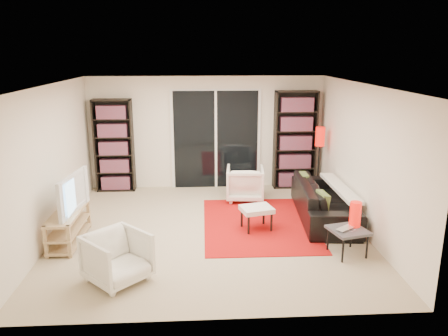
{
  "coord_description": "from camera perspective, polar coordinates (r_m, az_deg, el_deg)",
  "views": [
    {
      "loc": [
        -0.16,
        -6.77,
        2.9
      ],
      "look_at": [
        0.25,
        0.3,
        1.0
      ],
      "focal_mm": 35.0,
      "sensor_mm": 36.0,
      "label": 1
    }
  ],
  "objects": [
    {
      "name": "floor",
      "position": [
        7.36,
        -1.82,
        -8.18
      ],
      "size": [
        5.0,
        5.0,
        0.0
      ],
      "primitive_type": "plane",
      "color": "#C2B593",
      "rests_on": "ground"
    },
    {
      "name": "rug",
      "position": [
        7.65,
        4.5,
        -7.26
      ],
      "size": [
        1.9,
        2.55,
        0.01
      ],
      "primitive_type": "cube",
      "rotation": [
        0.0,
        0.0,
        -0.01
      ],
      "color": "#B70E0D",
      "rests_on": "floor"
    },
    {
      "name": "sliding_door",
      "position": [
        9.42,
        -1.07,
        3.7
      ],
      "size": [
        1.92,
        0.08,
        2.16
      ],
      "color": "white",
      "rests_on": "ground"
    },
    {
      "name": "sofa",
      "position": [
        8.0,
        12.94,
        -4.14
      ],
      "size": [
        1.05,
        2.31,
        0.66
      ],
      "primitive_type": "imported",
      "rotation": [
        0.0,
        0.0,
        1.49
      ],
      "color": "black",
      "rests_on": "floor"
    },
    {
      "name": "wall_front",
      "position": [
        4.6,
        -1.08,
        -6.71
      ],
      "size": [
        5.0,
        0.02,
        2.4
      ],
      "primitive_type": "cube",
      "color": "white",
      "rests_on": "ground"
    },
    {
      "name": "armchair_front",
      "position": [
        5.9,
        -13.76,
        -11.32
      ],
      "size": [
        1.0,
        1.0,
        0.66
      ],
      "primitive_type": "imported",
      "rotation": [
        0.0,
        0.0,
        0.78
      ],
      "color": "white",
      "rests_on": "floor"
    },
    {
      "name": "wall_left",
      "position": [
        7.36,
        -21.76,
        0.57
      ],
      "size": [
        0.02,
        5.0,
        2.4
      ],
      "primitive_type": "cube",
      "color": "white",
      "rests_on": "ground"
    },
    {
      "name": "bookshelf_left",
      "position": [
        9.47,
        -14.17,
        2.84
      ],
      "size": [
        0.8,
        0.3,
        1.95
      ],
      "color": "black",
      "rests_on": "ground"
    },
    {
      "name": "ottoman",
      "position": [
        7.3,
        4.28,
        -5.53
      ],
      "size": [
        0.59,
        0.52,
        0.4
      ],
      "color": "white",
      "rests_on": "floor"
    },
    {
      "name": "floor_lamp",
      "position": [
        9.07,
        12.4,
        3.16
      ],
      "size": [
        0.21,
        0.21,
        1.42
      ],
      "color": "black",
      "rests_on": "floor"
    },
    {
      "name": "wall_back",
      "position": [
        9.42,
        -2.31,
        4.63
      ],
      "size": [
        5.0,
        0.02,
        2.4
      ],
      "primitive_type": "cube",
      "color": "white",
      "rests_on": "ground"
    },
    {
      "name": "laptop",
      "position": [
        6.6,
        15.92,
        -7.72
      ],
      "size": [
        0.38,
        0.35,
        0.03
      ],
      "primitive_type": "imported",
      "rotation": [
        0.0,
        0.0,
        0.64
      ],
      "color": "silver",
      "rests_on": "side_table"
    },
    {
      "name": "ceiling",
      "position": [
        6.79,
        -1.99,
        10.79
      ],
      "size": [
        5.0,
        5.0,
        0.02
      ],
      "primitive_type": "cube",
      "color": "white",
      "rests_on": "wall_back"
    },
    {
      "name": "tv_stand",
      "position": [
        7.29,
        -19.61,
        -7.12
      ],
      "size": [
        0.39,
        1.23,
        0.5
      ],
      "color": "tan",
      "rests_on": "floor"
    },
    {
      "name": "wall_right",
      "position": [
        7.47,
        17.65,
        1.15
      ],
      "size": [
        0.02,
        5.0,
        2.4
      ],
      "primitive_type": "cube",
      "color": "white",
      "rests_on": "ground"
    },
    {
      "name": "side_table",
      "position": [
        6.66,
        15.89,
        -8.02
      ],
      "size": [
        0.61,
        0.61,
        0.4
      ],
      "color": "#424146",
      "rests_on": "floor"
    },
    {
      "name": "table_lamp",
      "position": [
        6.72,
        16.77,
        -5.79
      ],
      "size": [
        0.17,
        0.17,
        0.37
      ],
      "primitive_type": "cylinder",
      "color": "red",
      "rests_on": "side_table"
    },
    {
      "name": "tv",
      "position": [
        7.1,
        -19.84,
        -3.09
      ],
      "size": [
        0.27,
        1.05,
        0.6
      ],
      "primitive_type": "imported",
      "rotation": [
        0.0,
        0.0,
        1.44
      ],
      "color": "black",
      "rests_on": "tv_stand"
    },
    {
      "name": "armchair_back",
      "position": [
        8.74,
        2.76,
        -2.02
      ],
      "size": [
        0.79,
        0.81,
        0.68
      ],
      "primitive_type": "imported",
      "rotation": [
        0.0,
        0.0,
        3.05
      ],
      "color": "white",
      "rests_on": "floor"
    },
    {
      "name": "bookshelf_right",
      "position": [
        9.51,
        9.27,
        3.62
      ],
      "size": [
        0.9,
        0.3,
        2.1
      ],
      "color": "black",
      "rests_on": "ground"
    }
  ]
}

